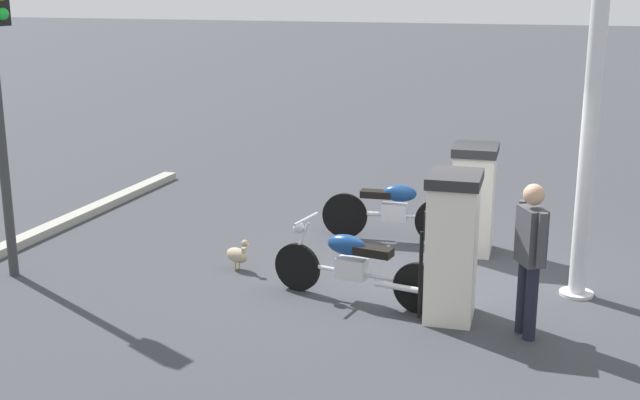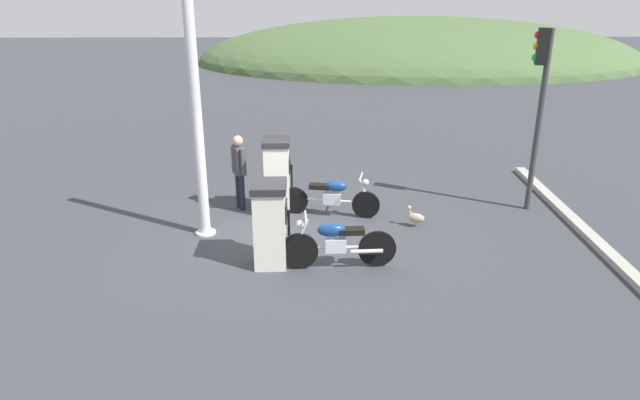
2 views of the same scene
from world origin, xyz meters
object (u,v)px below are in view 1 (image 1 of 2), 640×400
at_px(fuel_pump_near, 473,198).
at_px(fuel_pump_far, 452,246).
at_px(wandering_duck, 238,254).
at_px(motorcycle_far_pump, 353,264).
at_px(canopy_support_pole, 591,115).
at_px(motorcycle_near_pump, 393,208).
at_px(attendant_person, 530,250).

bearing_deg(fuel_pump_near, fuel_pump_far, 90.00).
bearing_deg(fuel_pump_far, wandering_duck, -16.39).
height_order(motorcycle_far_pump, canopy_support_pole, canopy_support_pole).
bearing_deg(fuel_pump_near, wandering_duck, 29.11).
bearing_deg(wandering_duck, motorcycle_near_pump, -134.01).
bearing_deg(motorcycle_far_pump, wandering_duck, -21.05).
xyz_separation_m(fuel_pump_far, motorcycle_far_pump, (1.15, -0.19, -0.38)).
relative_size(fuel_pump_near, motorcycle_near_pump, 0.74).
bearing_deg(motorcycle_far_pump, canopy_support_pole, -160.56).
height_order(fuel_pump_near, wandering_duck, fuel_pump_near).
bearing_deg(motorcycle_far_pump, fuel_pump_far, 170.82).
height_order(attendant_person, canopy_support_pole, canopy_support_pole).
xyz_separation_m(motorcycle_near_pump, motorcycle_far_pump, (0.02, 2.41, -0.03)).
distance_m(fuel_pump_near, wandering_duck, 3.29).
distance_m(motorcycle_far_pump, canopy_support_pole, 3.19).
bearing_deg(canopy_support_pole, motorcycle_far_pump, 19.44).
xyz_separation_m(fuel_pump_far, wandering_duck, (2.84, -0.83, -0.63)).
distance_m(fuel_pump_near, fuel_pump_far, 2.42).
xyz_separation_m(motorcycle_near_pump, attendant_person, (-1.97, 2.89, 0.46)).
relative_size(fuel_pump_far, canopy_support_pole, 0.37).
xyz_separation_m(fuel_pump_near, fuel_pump_far, (-0.00, 2.42, 0.08)).
distance_m(attendant_person, wandering_duck, 3.91).
xyz_separation_m(attendant_person, wandering_duck, (3.67, -1.12, -0.74)).
relative_size(fuel_pump_far, motorcycle_far_pump, 0.78).
distance_m(fuel_pump_far, motorcycle_near_pump, 2.86).
relative_size(attendant_person, canopy_support_pole, 0.37).
height_order(motorcycle_far_pump, attendant_person, attendant_person).
bearing_deg(wandering_duck, fuel_pump_near, -150.89).
distance_m(motorcycle_far_pump, attendant_person, 2.10).
xyz_separation_m(fuel_pump_near, motorcycle_far_pump, (1.15, 2.23, -0.30)).
bearing_deg(fuel_pump_far, canopy_support_pole, -142.00).
height_order(motorcycle_near_pump, motorcycle_far_pump, motorcycle_near_pump).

